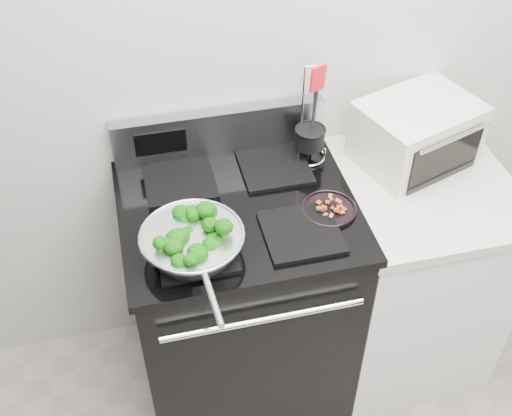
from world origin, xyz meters
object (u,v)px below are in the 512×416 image
object	(u,v)px
utensil_holder	(310,142)
toaster_oven	(416,133)
gas_range	(240,295)
bacon_plate	(329,207)
skillet	(193,241)

from	to	relation	value
utensil_holder	toaster_oven	bearing A→B (deg)	-28.99
gas_range	bacon_plate	bearing A→B (deg)	-17.32
gas_range	bacon_plate	world-z (taller)	gas_range
toaster_oven	skillet	bearing A→B (deg)	-178.19
bacon_plate	gas_range	bearing A→B (deg)	162.68
gas_range	toaster_oven	xyz separation A→B (m)	(0.69, 0.14, 0.55)
gas_range	toaster_oven	world-z (taller)	toaster_oven
bacon_plate	utensil_holder	bearing A→B (deg)	86.45
gas_range	skillet	xyz separation A→B (m)	(-0.18, -0.18, 0.51)
skillet	utensil_holder	bearing A→B (deg)	34.07
utensil_holder	toaster_oven	size ratio (longest dim) A/B	0.80
skillet	bacon_plate	world-z (taller)	skillet
skillet	bacon_plate	distance (m)	0.48
toaster_oven	utensil_holder	bearing A→B (deg)	153.38
gas_range	skillet	size ratio (longest dim) A/B	2.21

